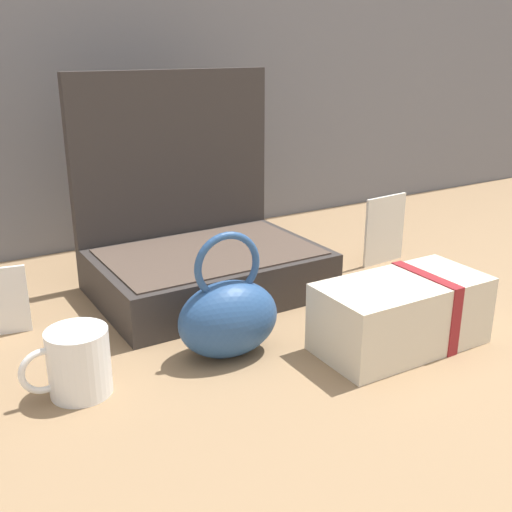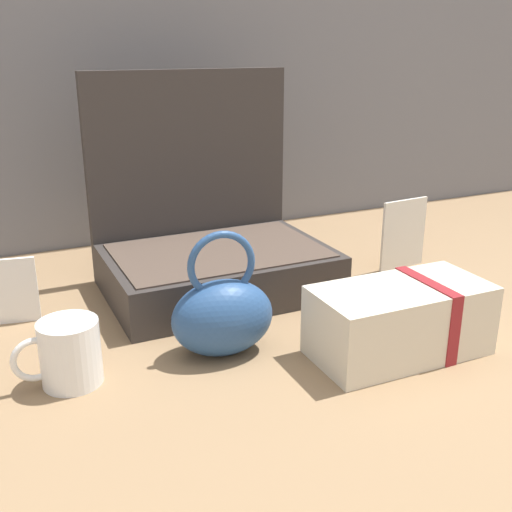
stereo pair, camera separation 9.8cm
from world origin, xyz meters
The scene contains 6 objects.
ground_plane centered at (0.00, 0.00, 0.00)m, with size 6.00×6.00×0.00m, color #8C6D4C.
open_suitcase centered at (0.01, 0.20, 0.09)m, with size 0.41×0.30×0.41m.
teal_pouch_handbag centered at (-0.08, -0.07, 0.06)m, with size 0.17×0.11×0.20m.
cream_toiletry_bag centered at (0.17, -0.19, 0.05)m, with size 0.27×0.14×0.11m.
coffee_mug centered at (-0.30, -0.06, 0.05)m, with size 0.12×0.08×0.09m.
info_card_left centered at (0.41, 0.12, 0.07)m, with size 0.11×0.01×0.15m, color silver.
Camera 1 is at (-0.48, -0.81, 0.45)m, focal length 42.92 mm.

